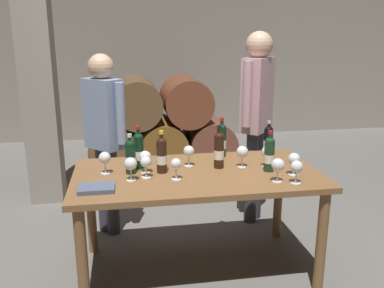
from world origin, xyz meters
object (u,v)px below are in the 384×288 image
wine_glass_1 (278,165)px  wine_glass_5 (146,163)px  wine_bottle_5 (268,140)px  wine_glass_4 (176,165)px  dining_table (197,184)px  tasting_notebook (97,188)px  wine_bottle_3 (130,156)px  wine_glass_6 (297,167)px  wine_glass_7 (131,164)px  wine_bottle_2 (269,154)px  wine_bottle_1 (219,150)px  wine_bottle_4 (222,140)px  sommelier_presenting (257,110)px  wine_glass_8 (105,158)px  wine_bottle_6 (139,150)px  taster_seated_left (104,130)px  wine_glass_3 (145,157)px  wine_glass_9 (267,152)px  wine_bottle_0 (162,155)px  wine_glass_2 (242,152)px  wine_glass_0 (189,152)px  wine_glass_10 (294,159)px

wine_glass_1 → wine_glass_5: size_ratio=1.06×
wine_bottle_5 → wine_glass_4: (-0.80, -0.46, -0.02)m
wine_bottle_5 → wine_glass_1: wine_bottle_5 is taller
dining_table → tasting_notebook: tasting_notebook is taller
dining_table → wine_bottle_3: bearing=172.6°
wine_glass_6 → wine_glass_7: size_ratio=0.97×
wine_bottle_2 → wine_bottle_1: bearing=158.8°
wine_glass_1 → wine_glass_5: wine_glass_1 is taller
wine_bottle_4 → tasting_notebook: bearing=-147.8°
wine_glass_4 → wine_bottle_3: bearing=148.0°
wine_bottle_4 → sommelier_presenting: 0.59m
wine_glass_8 → wine_glass_4: bearing=-23.0°
wine_bottle_6 → taster_seated_left: taster_seated_left is taller
wine_glass_3 → tasting_notebook: wine_glass_3 is taller
wine_bottle_6 → wine_glass_8: 0.25m
wine_glass_8 → wine_bottle_5: bearing=11.5°
dining_table → wine_bottle_4: (0.26, 0.35, 0.22)m
wine_bottle_5 → wine_bottle_6: (-1.03, -0.18, 0.01)m
wine_glass_3 → tasting_notebook: size_ratio=0.72×
wine_glass_3 → sommelier_presenting: (1.02, 0.70, 0.17)m
dining_table → wine_glass_6: bearing=-28.7°
wine_bottle_6 → wine_glass_6: 1.09m
wine_glass_4 → wine_glass_7: bearing=174.4°
wine_glass_4 → tasting_notebook: wine_glass_4 is taller
wine_glass_5 → wine_glass_9: 0.88m
wine_bottle_0 → wine_glass_2: (0.58, 0.02, -0.02)m
wine_glass_0 → taster_seated_left: bearing=137.0°
wine_bottle_4 → wine_glass_3: (-0.61, -0.30, -0.02)m
wine_glass_7 → wine_bottle_6: bearing=75.7°
wine_bottle_5 → wine_glass_8: size_ratio=1.75×
wine_glass_10 → taster_seated_left: 1.56m
wine_glass_0 → taster_seated_left: size_ratio=0.10×
wine_glass_10 → tasting_notebook: bearing=-176.9°
wine_glass_0 → wine_bottle_2: bearing=-20.5°
wine_bottle_0 → wine_glass_7: wine_bottle_0 is taller
wine_bottle_6 → sommelier_presenting: 1.23m
wine_glass_10 → sommelier_presenting: bearing=88.2°
dining_table → wine_glass_4: (-0.16, -0.12, 0.19)m
dining_table → taster_seated_left: size_ratio=1.10×
wine_glass_2 → wine_glass_6: 0.45m
wine_glass_5 → wine_glass_10: size_ratio=0.96×
sommelier_presenting → taster_seated_left: bearing=-178.7°
dining_table → sommelier_presenting: size_ratio=0.99×
wine_glass_5 → wine_glass_7: bearing=-158.5°
wine_bottle_6 → wine_glass_2: bearing=-7.7°
dining_table → wine_glass_5: bearing=-171.3°
sommelier_presenting → wine_glass_0: bearing=-139.3°
wine_bottle_1 → tasting_notebook: (-0.84, -0.31, -0.12)m
wine_bottle_0 → wine_bottle_3: (-0.21, 0.02, -0.01)m
wine_glass_2 → tasting_notebook: (-1.01, -0.29, -0.10)m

